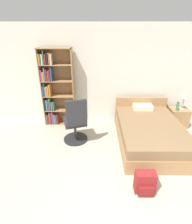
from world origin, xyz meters
name	(u,v)px	position (x,y,z in m)	size (l,w,h in m)	color
wall_back	(118,76)	(0.00, 3.23, 1.30)	(9.00, 0.06, 2.60)	silver
bookshelf	(54,90)	(-1.69, 3.01, 0.99)	(0.83, 0.29, 2.04)	#AD7F51
bed	(148,131)	(0.65, 2.11, 0.27)	(1.38, 2.08, 0.77)	#AD7F51
office_chair	(76,123)	(-1.04, 2.06, 0.50)	(0.61, 0.67, 1.12)	#232326
nightstand	(178,117)	(1.66, 2.88, 0.25)	(0.48, 0.43, 0.50)	#AD7F51
table_lamp	(185,96)	(1.71, 2.86, 0.89)	(0.21, 0.21, 0.49)	#B2B2B7
water_bottle	(177,107)	(1.54, 2.78, 0.61)	(0.07, 0.07, 0.23)	#3F8C4C
backpack_red	(145,183)	(0.23, 0.66, 0.18)	(0.33, 0.24, 0.38)	maroon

